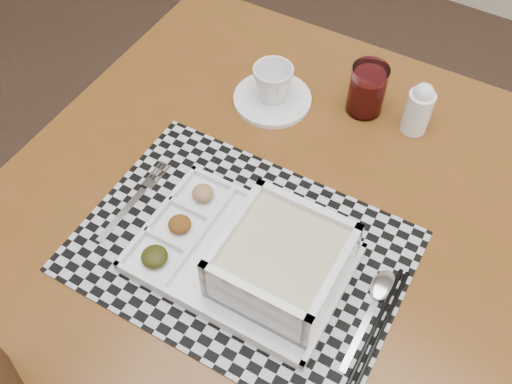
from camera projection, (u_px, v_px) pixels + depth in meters
dining_table at (277, 226)px, 1.01m from camera, size 0.94×0.94×0.69m
placemat at (241, 251)px, 0.89m from camera, size 0.51×0.38×0.00m
serving_tray at (269, 261)px, 0.84m from camera, size 0.33×0.23×0.10m
fork at (136, 199)px, 0.95m from camera, size 0.02×0.19×0.00m
spoon at (380, 293)px, 0.85m from camera, size 0.04×0.18×0.01m
chopsticks at (374, 337)px, 0.80m from camera, size 0.02×0.24×0.01m
saucer at (272, 99)px, 1.09m from camera, size 0.15×0.15×0.01m
cup at (273, 83)px, 1.06m from camera, size 0.09×0.09×0.07m
juice_glass at (367, 91)px, 1.05m from camera, size 0.07×0.07×0.10m
creamer_bottle at (419, 108)px, 1.01m from camera, size 0.05×0.05×0.11m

